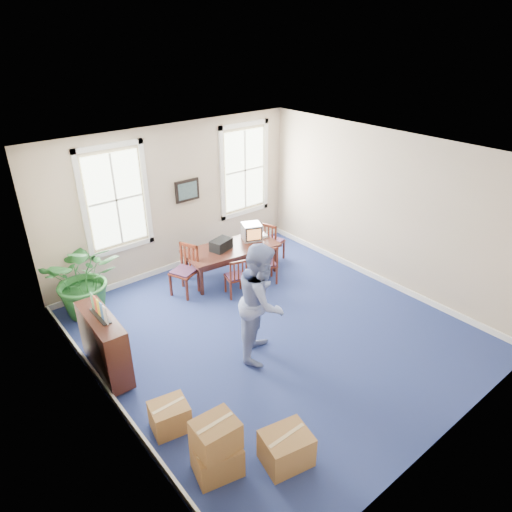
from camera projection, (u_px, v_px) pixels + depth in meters
floor at (273, 330)px, 8.29m from camera, size 6.50×6.50×0.00m
ceiling at (276, 156)px, 6.83m from camera, size 6.50×6.50×0.00m
wall_back at (174, 199)px, 9.80m from camera, size 6.50×0.00×6.50m
wall_front at (458, 348)px, 5.32m from camera, size 6.50×0.00×6.50m
wall_left at (99, 318)px, 5.87m from camera, size 0.00×6.50×6.50m
wall_right at (385, 210)px, 9.25m from camera, size 0.00×6.50×6.50m
baseboard_back at (181, 263)px, 10.48m from camera, size 6.00×0.04×0.12m
baseboard_left at (118, 405)px, 6.59m from camera, size 0.04×6.50×0.12m
baseboard_right at (375, 276)px, 9.93m from camera, size 0.04×6.50×0.12m
window_left at (116, 200)px, 8.92m from camera, size 1.40×0.12×2.20m
window_right at (244, 170)px, 10.72m from camera, size 1.40×0.12×2.20m
wall_picture at (187, 190)px, 9.86m from camera, size 0.58×0.06×0.48m
conference_table at (232, 261)px, 9.94m from camera, size 2.12×1.15×0.69m
crt_tv at (252, 232)px, 10.07m from camera, size 0.54×0.56×0.37m
game_console at (262, 235)px, 10.27m from camera, size 0.24×0.27×0.06m
equipment_bag at (221, 245)px, 9.64m from camera, size 0.52×0.41×0.23m
chair_near_left at (235, 276)px, 9.20m from camera, size 0.48×0.48×0.86m
chair_near_right at (267, 263)px, 9.66m from camera, size 0.52×0.52×0.88m
chair_end_left at (184, 271)px, 9.19m from camera, size 0.61×0.61×1.04m
chair_end_right at (273, 241)px, 10.56m from camera, size 0.54×0.54×0.96m
man at (262, 301)px, 7.31m from camera, size 1.24×1.22×2.01m
credenza at (105, 346)px, 7.08m from camera, size 0.42×1.30×1.01m
brochure_rack at (99, 310)px, 6.79m from camera, size 0.15×0.72×0.32m
potted_plant at (85, 278)px, 8.46m from camera, size 1.75×1.67×1.53m
cardboard_boxes at (226, 432)px, 5.69m from camera, size 1.70×1.70×0.86m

